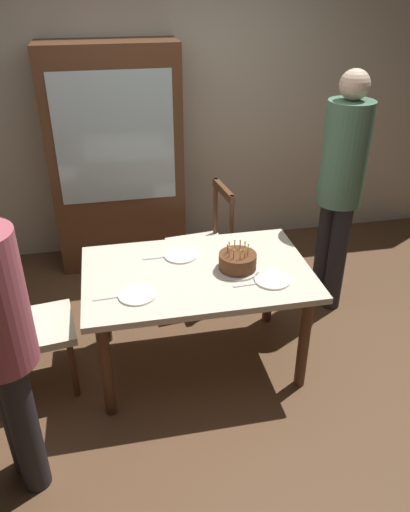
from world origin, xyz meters
TOP-DOWN VIEW (x-y plane):
  - ground at (0.00, 0.00)m, footprint 6.40×6.40m
  - back_wall at (0.00, 1.85)m, footprint 6.40×0.10m
  - dining_table at (0.00, 0.00)m, footprint 1.42×0.91m
  - birthday_cake at (0.25, -0.04)m, footprint 0.28×0.28m
  - plate_near_celebrant at (-0.39, -0.20)m, footprint 0.22×0.22m
  - plate_far_side at (-0.07, 0.20)m, footprint 0.22×0.22m
  - plate_near_guest at (0.42, -0.20)m, footprint 0.22×0.22m
  - fork_near_celebrant at (-0.55, -0.20)m, footprint 0.18×0.03m
  - fork_far_side at (-0.23, 0.21)m, footprint 0.18×0.02m
  - fork_near_guest at (0.26, -0.22)m, footprint 0.18×0.03m
  - chair_spindle_back at (0.19, 0.78)m, footprint 0.49×0.49m
  - chair_upholstered at (-1.10, -0.03)m, footprint 0.50×0.50m
  - person_guest at (1.15, 0.50)m, footprint 0.32×0.32m
  - china_cabinet at (-0.41, 1.56)m, footprint 1.10×0.45m

SIDE VIEW (x-z plane):
  - ground at x=0.00m, z-range 0.00..0.00m
  - chair_spindle_back at x=0.19m, z-range -0.02..0.93m
  - chair_upholstered at x=-1.10m, z-range 0.06..1.01m
  - dining_table at x=0.00m, z-range 0.27..1.00m
  - fork_near_celebrant at x=-0.55m, z-range 0.73..0.74m
  - fork_far_side at x=-0.23m, z-range 0.73..0.74m
  - fork_near_guest at x=0.26m, z-range 0.73..0.74m
  - plate_near_celebrant at x=-0.39m, z-range 0.73..0.74m
  - plate_far_side at x=-0.07m, z-range 0.73..0.74m
  - plate_near_guest at x=0.42m, z-range 0.73..0.74m
  - birthday_cake at x=0.25m, z-range 0.70..0.87m
  - china_cabinet at x=-0.41m, z-range 0.00..1.90m
  - person_guest at x=1.15m, z-range 0.14..1.95m
  - back_wall at x=0.00m, z-range 0.00..2.60m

